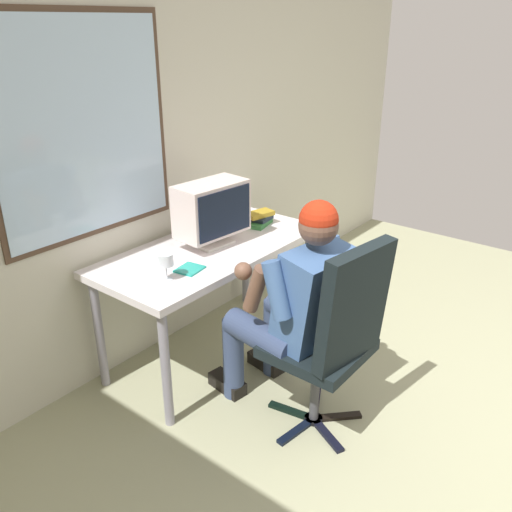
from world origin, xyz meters
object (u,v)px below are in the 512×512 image
(office_chair, at_px, (336,331))
(book_stack, at_px, (260,218))
(person_seated, at_px, (294,304))
(crt_monitor, at_px, (212,209))
(wine_glass, at_px, (166,261))
(desk, at_px, (211,258))
(cd_case, at_px, (190,269))

(office_chair, relative_size, book_stack, 5.13)
(person_seated, bearing_deg, crt_monitor, 76.35)
(wine_glass, xyz_separation_m, book_stack, (0.96, 0.13, -0.06))
(office_chair, distance_m, book_stack, 1.20)
(desk, distance_m, person_seated, 0.73)
(office_chair, xyz_separation_m, cd_case, (-0.14, 0.85, 0.14))
(office_chair, bearing_deg, desk, 79.76)
(crt_monitor, distance_m, book_stack, 0.48)
(book_stack, height_order, cd_case, book_stack)
(desk, height_order, person_seated, person_seated)
(crt_monitor, height_order, cd_case, crt_monitor)
(desk, xyz_separation_m, office_chair, (-0.18, -0.99, -0.05))
(desk, relative_size, cd_case, 9.11)
(person_seated, relative_size, cd_case, 7.83)
(office_chair, relative_size, cd_case, 6.82)
(office_chair, bearing_deg, cd_case, 99.21)
(crt_monitor, bearing_deg, wine_glass, -164.78)
(wine_glass, bearing_deg, cd_case, -2.93)
(cd_case, bearing_deg, book_stack, 9.49)
(desk, relative_size, crt_monitor, 3.20)
(crt_monitor, relative_size, cd_case, 2.85)
(crt_monitor, xyz_separation_m, book_stack, (0.45, -0.01, -0.18))
(desk, bearing_deg, person_seated, -101.38)
(office_chair, xyz_separation_m, crt_monitor, (0.21, 1.00, 0.36))
(desk, xyz_separation_m, crt_monitor, (0.03, 0.01, 0.30))
(desk, xyz_separation_m, person_seated, (-0.14, -0.72, -0.01))
(desk, height_order, crt_monitor, crt_monitor)
(book_stack, relative_size, cd_case, 1.33)
(wine_glass, bearing_deg, office_chair, -70.88)
(book_stack, bearing_deg, office_chair, -123.75)
(crt_monitor, height_order, book_stack, crt_monitor)
(crt_monitor, xyz_separation_m, wine_glass, (-0.51, -0.14, -0.12))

